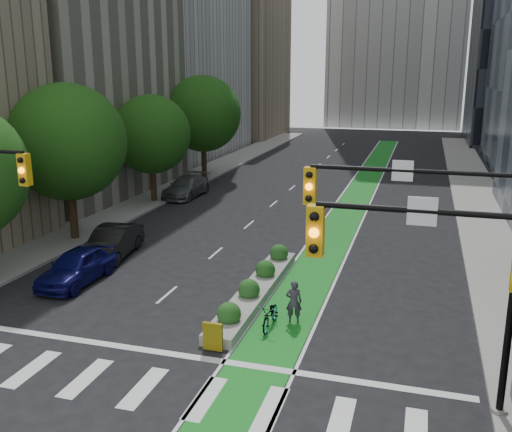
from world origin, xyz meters
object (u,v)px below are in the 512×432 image
Objects in this scene: parked_car_left_far at (186,187)px; parked_car_left_near at (77,266)px; parked_car_left_mid at (112,243)px; cyclist at (294,302)px; median_planter at (256,287)px; bicycle at (271,315)px.

parked_car_left_near is at bearing -81.04° from parked_car_left_far.
parked_car_left_far is (-2.17, 14.64, -0.03)m from parked_car_left_mid.
cyclist is at bearing -7.64° from parked_car_left_near.
cyclist reaches higher than parked_car_left_mid.
median_planter is 8.99m from parked_car_left_mid.
median_planter is 6.03× the size of cyclist.
cyclist is (0.74, 0.64, 0.36)m from bicycle.
parked_car_left_mid is at bearing 150.53° from bicycle.
cyclist is 0.32× the size of parked_car_left_far.
median_planter is 8.25m from parked_car_left_near.
bicycle is (1.40, -2.83, 0.12)m from median_planter.
median_planter is at bearing 116.42° from bicycle.
cyclist reaches higher than bicycle.
median_planter is 3.10m from cyclist.
parked_car_left_mid reaches higher than median_planter.
cyclist is at bearing -55.65° from parked_car_left_far.
parked_car_left_near is at bearing -20.45° from cyclist.
bicycle is 23.61m from parked_car_left_far.
parked_car_left_far reaches higher than bicycle.
bicycle is 1.10× the size of cyclist.
parked_car_left_mid is at bearing 95.03° from parked_car_left_near.
parked_car_left_far is at bearing -69.84° from cyclist.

